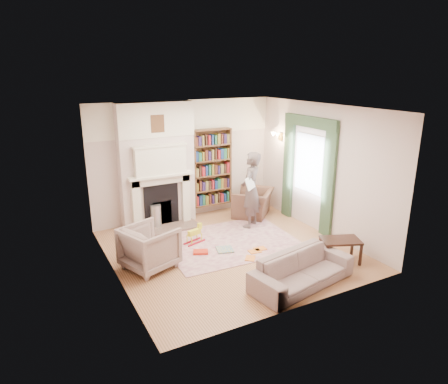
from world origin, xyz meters
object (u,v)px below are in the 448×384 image
bookcase (212,167)px  armchair_reading (253,203)px  armchair_left (149,247)px  paraffin_heater (156,216)px  sofa (302,270)px  man_reading (251,190)px  coffee_table (340,250)px  rocking_horse (194,234)px

bookcase → armchair_reading: bookcase is taller
armchair_left → paraffin_heater: size_ratio=1.58×
armchair_left → sofa: size_ratio=0.47×
sofa → man_reading: bearing=66.7°
man_reading → coffee_table: size_ratio=2.49×
armchair_reading → sofa: bearing=27.5°
armchair_left → coffee_table: bearing=-134.6°
paraffin_heater → rocking_horse: 1.26m
man_reading → paraffin_heater: bearing=-62.4°
man_reading → rocking_horse: (-1.52, -0.26, -0.67)m
armchair_reading → man_reading: 0.93m
coffee_table → paraffin_heater: (-2.50, 3.22, 0.05)m
coffee_table → paraffin_heater: size_ratio=1.27×
sofa → coffee_table: sofa is taller
coffee_table → rocking_horse: coffee_table is taller
armchair_left → rocking_horse: bearing=-83.2°
sofa → paraffin_heater: 3.80m
coffee_table → paraffin_heater: bearing=150.4°
armchair_reading → sofa: 3.40m
bookcase → sofa: (-0.23, -3.85, -0.90)m
sofa → rocking_horse: sofa is taller
bookcase → armchair_left: size_ratio=2.13×
armchair_left → man_reading: man_reading is taller
armchair_reading → armchair_left: 3.43m
armchair_left → paraffin_heater: bearing=-42.5°
armchair_reading → armchair_left: size_ratio=1.14×
man_reading → coffee_table: bearing=66.8°
armchair_left → rocking_horse: armchair_left is taller
coffee_table → paraffin_heater: paraffin_heater is taller
armchair_reading → paraffin_heater: armchair_reading is taller
bookcase → rocking_horse: 2.11m
bookcase → rocking_horse: bookcase is taller
coffee_table → bookcase: bearing=127.4°
paraffin_heater → armchair_left: bearing=-112.0°
man_reading → paraffin_heater: man_reading is taller
armchair_left → man_reading: size_ratio=0.50×
sofa → rocking_horse: bearing=100.8°
paraffin_heater → man_reading: bearing=-25.5°
armchair_left → rocking_horse: size_ratio=1.91×
sofa → rocking_horse: size_ratio=4.11×
man_reading → paraffin_heater: size_ratio=3.17×
man_reading → coffee_table: (0.56, -2.29, -0.65)m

